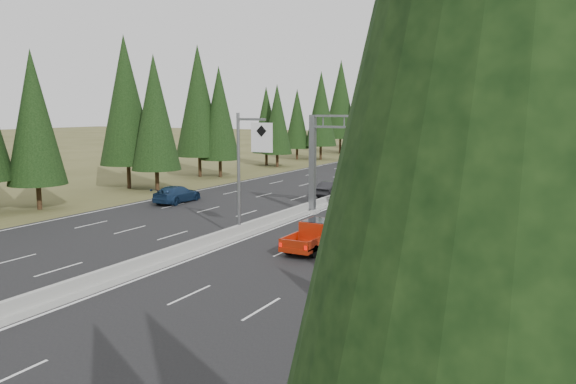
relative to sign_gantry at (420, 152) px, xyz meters
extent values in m
cube|color=black|center=(-8.92, 45.12, -5.23)|extent=(32.00, 260.00, 0.08)
cube|color=olive|center=(8.88, 45.12, -5.24)|extent=(3.60, 260.00, 0.06)
cube|color=#454520|center=(-26.72, 45.12, -5.24)|extent=(3.60, 260.00, 0.06)
cube|color=gray|center=(-8.92, 45.12, -5.04)|extent=(0.70, 260.00, 0.30)
cube|color=gray|center=(-8.92, 45.12, -4.64)|extent=(0.30, 260.00, 0.60)
cube|color=slate|center=(-8.57, 0.12, -1.29)|extent=(0.45, 0.45, 7.80)
cube|color=gray|center=(-8.57, 0.12, -5.04)|extent=(0.90, 0.90, 0.30)
cube|color=slate|center=(7.28, 0.12, -1.29)|extent=(0.45, 0.45, 7.80)
cube|color=gray|center=(7.28, 0.12, -5.04)|extent=(0.90, 0.90, 0.30)
cube|color=slate|center=(-0.64, 0.12, 2.53)|extent=(15.85, 0.35, 0.16)
cube|color=slate|center=(-0.64, 0.12, 1.69)|extent=(15.85, 0.35, 0.16)
cube|color=#054C19|center=(-3.92, -0.13, 0.36)|extent=(3.00, 0.10, 2.50)
cube|color=silver|center=(-3.92, -0.19, 0.36)|extent=(2.85, 0.02, 2.35)
cube|color=#054C19|center=(-2.92, -0.13, 1.86)|extent=(1.10, 0.10, 0.45)
cube|color=black|center=(2.58, -0.18, 0.86)|extent=(4.50, 0.40, 1.50)
cube|color=orange|center=(2.58, -0.40, 1.21)|extent=(3.80, 0.02, 0.18)
cube|color=orange|center=(2.58, -0.40, 0.86)|extent=(3.80, 0.02, 0.18)
cube|color=orange|center=(2.58, -0.40, 0.51)|extent=(3.80, 0.02, 0.18)
cylinder|color=slate|center=(-8.92, -9.88, -1.19)|extent=(0.20, 0.20, 8.00)
cube|color=gray|center=(-8.92, -9.88, -5.09)|extent=(0.50, 0.50, 0.20)
cube|color=slate|center=(-7.92, -9.88, 2.41)|extent=(2.00, 0.15, 0.15)
cube|color=silver|center=(-7.12, -10.00, 1.31)|extent=(1.50, 0.06, 1.80)
cone|color=black|center=(10.47, -36.58, 2.02)|extent=(4.52, 4.52, 10.55)
cylinder|color=black|center=(-29.65, -8.71, -4.21)|extent=(0.40, 0.40, 2.11)
cone|color=black|center=(-29.65, -8.71, 2.38)|extent=(4.75, 4.75, 11.07)
cylinder|color=black|center=(-28.15, 4.14, -4.16)|extent=(0.40, 0.40, 2.21)
cone|color=black|center=(-28.15, 4.14, 2.73)|extent=(4.97, 4.97, 11.59)
cylinder|color=black|center=(-32.24, 4.37, -3.99)|extent=(0.40, 0.40, 2.55)
cone|color=black|center=(-32.24, 4.37, 3.98)|extent=(5.74, 5.74, 13.39)
cylinder|color=black|center=(-29.65, 17.37, -4.18)|extent=(0.40, 0.40, 2.17)
cone|color=black|center=(-29.65, 17.37, 2.59)|extent=(4.88, 4.88, 11.38)
cylinder|color=black|center=(-32.08, 16.44, -3.98)|extent=(0.40, 0.40, 2.58)
cone|color=black|center=(-32.08, 16.44, 4.09)|extent=(5.81, 5.81, 13.55)
cylinder|color=black|center=(-29.44, 31.36, -4.31)|extent=(0.40, 0.40, 1.91)
cone|color=black|center=(-29.44, 31.36, 1.67)|extent=(4.31, 4.31, 10.05)
cylinder|color=black|center=(-32.21, 32.96, -4.33)|extent=(0.40, 0.40, 1.88)
cone|color=black|center=(-32.21, 32.96, 1.53)|extent=(4.22, 4.22, 9.84)
cylinder|color=black|center=(-28.98, 45.26, -4.10)|extent=(0.40, 0.40, 2.33)
cone|color=black|center=(-28.98, 45.26, 3.19)|extent=(5.25, 5.25, 12.25)
cylinder|color=black|center=(-32.74, 43.93, -4.33)|extent=(0.40, 0.40, 1.87)
cone|color=black|center=(-32.74, 43.93, 1.52)|extent=(4.22, 4.22, 9.84)
cylinder|color=black|center=(-27.98, 58.98, -4.32)|extent=(0.40, 0.40, 1.90)
cone|color=black|center=(-27.98, 58.98, 1.61)|extent=(4.27, 4.27, 9.97)
cylinder|color=black|center=(-32.03, 60.61, -3.86)|extent=(0.40, 0.40, 2.82)
cone|color=black|center=(-32.03, 60.61, 4.97)|extent=(6.35, 6.35, 14.83)
cylinder|color=black|center=(-28.18, 74.66, -4.35)|extent=(0.40, 0.40, 1.84)
cone|color=black|center=(-28.18, 74.66, 1.39)|extent=(4.13, 4.13, 9.64)
cylinder|color=black|center=(-33.52, 74.38, -3.87)|extent=(0.40, 0.40, 2.81)
cone|color=black|center=(-33.52, 74.38, 4.91)|extent=(6.32, 6.32, 14.74)
cylinder|color=black|center=(-29.68, 86.24, -3.95)|extent=(0.40, 0.40, 2.64)
cone|color=black|center=(-29.68, 86.24, 4.29)|extent=(5.94, 5.94, 13.85)
cylinder|color=black|center=(-32.86, 88.60, -4.20)|extent=(0.40, 0.40, 2.13)
cone|color=black|center=(-32.86, 88.60, 2.45)|extent=(4.79, 4.79, 11.18)
cylinder|color=black|center=(-28.50, 101.69, -4.21)|extent=(0.40, 0.40, 2.12)
cone|color=black|center=(-28.50, 101.69, 2.40)|extent=(4.76, 4.76, 11.11)
cylinder|color=black|center=(-33.80, 99.29, -4.23)|extent=(0.40, 0.40, 2.08)
cone|color=black|center=(-33.80, 99.29, 2.27)|extent=(4.68, 4.68, 10.91)
cylinder|color=black|center=(-28.06, 113.85, -4.18)|extent=(0.40, 0.40, 2.18)
cone|color=black|center=(-28.06, 113.85, 2.62)|extent=(4.90, 4.90, 11.42)
cylinder|color=black|center=(-33.29, 116.46, -3.94)|extent=(0.40, 0.40, 2.67)
cone|color=black|center=(-33.29, 116.46, 4.40)|extent=(6.00, 6.00, 14.00)
cylinder|color=black|center=(-29.15, 126.82, -4.14)|extent=(0.40, 0.40, 2.27)
cone|color=black|center=(-29.15, 126.82, 2.94)|extent=(5.10, 5.10, 11.89)
cylinder|color=black|center=(-32.76, 129.42, -3.80)|extent=(0.40, 0.40, 2.94)
cone|color=black|center=(-32.76, 129.42, 5.40)|extent=(6.62, 6.62, 15.46)
cylinder|color=black|center=(-27.94, 142.16, -4.14)|extent=(0.40, 0.40, 2.26)
cone|color=black|center=(-27.94, 142.16, 2.93)|extent=(5.09, 5.09, 11.87)
cylinder|color=black|center=(-33.08, 141.60, -3.92)|extent=(0.40, 0.40, 2.69)
cone|color=black|center=(-33.08, 141.60, 4.48)|extent=(6.05, 6.05, 14.11)
cylinder|color=black|center=(-28.46, 154.35, -4.09)|extent=(0.40, 0.40, 2.37)
cone|color=black|center=(-28.46, 154.35, 3.30)|extent=(5.32, 5.32, 12.42)
cylinder|color=black|center=(-33.19, 157.16, -4.32)|extent=(0.40, 0.40, 1.89)
cone|color=black|center=(-33.19, 157.16, 1.58)|extent=(4.25, 4.25, 9.92)
imported|color=#99989D|center=(-2.76, -4.25, -4.31)|extent=(2.92, 6.33, 1.76)
cylinder|color=black|center=(-4.12, -12.06, -4.82)|extent=(0.27, 0.73, 0.73)
cylinder|color=black|center=(-2.57, -12.06, -4.82)|extent=(0.27, 0.73, 0.73)
cylinder|color=black|center=(-4.12, -9.05, -4.82)|extent=(0.27, 0.73, 0.73)
cylinder|color=black|center=(-2.57, -9.05, -4.82)|extent=(0.27, 0.73, 0.73)
cube|color=#A22109|center=(-3.34, -10.51, -4.69)|extent=(1.82, 5.11, 0.27)
cube|color=#A22109|center=(-3.34, -9.69, -4.05)|extent=(1.73, 2.01, 1.00)
cube|color=black|center=(-3.34, -9.69, -3.77)|extent=(1.55, 1.73, 0.50)
cube|color=#A22109|center=(-4.21, -11.88, -4.37)|extent=(0.09, 2.19, 0.55)
cube|color=#A22109|center=(-2.48, -11.88, -4.37)|extent=(0.09, 2.19, 0.55)
cube|color=#A22109|center=(-3.34, -12.97, -4.37)|extent=(1.82, 0.09, 0.55)
imported|color=#124E27|center=(-4.91, 11.96, -4.47)|extent=(1.96, 4.32, 1.44)
imported|color=#60160D|center=(-0.07, 38.45, -4.50)|extent=(1.53, 4.20, 1.38)
imported|color=black|center=(-2.94, 60.48, -4.46)|extent=(2.22, 5.11, 1.46)
imported|color=white|center=(-3.31, 63.36, -4.47)|extent=(2.81, 5.37, 1.44)
imported|color=black|center=(-7.42, 79.31, -4.38)|extent=(2.01, 4.80, 1.62)
imported|color=black|center=(-10.75, 8.95, -4.46)|extent=(1.83, 4.53, 1.46)
imported|color=navy|center=(-21.47, -0.85, -4.43)|extent=(2.45, 5.36, 1.52)
imported|color=#B2B2B2|center=(-11.94, 22.62, -4.40)|extent=(2.27, 4.79, 1.58)
imported|color=black|center=(-23.42, 68.14, -4.47)|extent=(2.40, 5.15, 1.43)
camera|label=1|loc=(10.66, -39.49, 3.00)|focal=35.00mm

